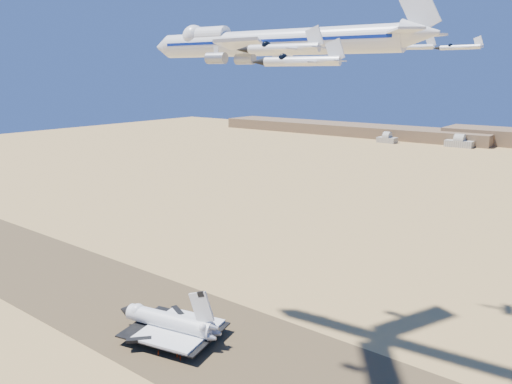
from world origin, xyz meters
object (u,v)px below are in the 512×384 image
Objects in this scene: shuttle at (169,323)px; crew_a at (177,355)px; crew_c at (180,358)px; chase_jet_a at (281,48)px; crew_b at (159,353)px; chase_jet_c at (410,47)px; chase_jet_b at (299,61)px; chase_jet_d at (459,47)px; carrier_747 at (263,43)px.

crew_a is (10.55, -6.66, -3.87)m from shuttle.
crew_c is 0.10× the size of chase_jet_a.
chase_jet_a is (46.82, -18.28, 83.24)m from crew_c.
chase_jet_a reaches higher than crew_b.
chase_jet_a is 89.23m from chase_jet_c.
crew_a is 98.09m from chase_jet_a.
chase_jet_b reaches higher than shuttle.
shuttle is 19.93× the size of crew_a.
chase_jet_d reaches higher than crew_b.
shuttle is 23.35× the size of crew_c.
chase_jet_b is at bearing -89.36° from chase_jet_c.
carrier_747 is 69.34m from chase_jet_d.
crew_b is 7.16m from crew_c.
chase_jet_b is (57.23, -28.84, 80.82)m from crew_c.
crew_b is 1.00× the size of crew_c.
carrier_747 is 54.54× the size of crew_b.
chase_jet_c reaches higher than crew_b.
chase_jet_a is at bearing -35.63° from shuttle.
chase_jet_a is at bearing -84.79° from chase_jet_d.
chase_jet_d reaches higher than chase_jet_a.
chase_jet_d reaches higher than crew_c.
crew_c is (1.79, -0.50, -0.13)m from crew_a.
chase_jet_d is at bearing -26.92° from crew_a.
carrier_747 is 5.22× the size of chase_jet_d.
crew_c is (12.34, -7.16, -4.01)m from shuttle.
crew_b is 0.10× the size of chase_jet_d.
crew_b is 0.10× the size of chase_jet_c.
shuttle is at bearing 23.96° from crew_c.
carrier_747 is 6.11× the size of chase_jet_b.
chase_jet_b is (59.02, -29.34, 80.69)m from crew_a.
shuttle is at bearing -16.88° from crew_b.
carrier_747 reaches higher than chase_jet_a.
crew_b is at bearing 118.71° from crew_a.
crew_a is at bearing -129.88° from chase_jet_c.
chase_jet_b is at bearing -54.53° from carrier_747.
shuttle is at bearing -147.08° from carrier_747.
chase_jet_d is (46.51, 84.88, 87.62)m from crew_a.
carrier_747 reaches higher than crew_b.
chase_jet_c reaches higher than crew_a.
carrier_747 is at bearing -79.92° from crew_b.
chase_jet_a is at bearing -94.36° from chase_jet_c.
chase_jet_c is at bearing 56.33° from carrier_747.
chase_jet_c is 1.00× the size of chase_jet_d.
shuttle is 2.22× the size of chase_jet_a.
crew_b is 0.11× the size of chase_jet_b.
crew_a is 1.17× the size of crew_b.
crew_b is 106.56m from chase_jet_b.
crew_a is 117.30m from chase_jet_c.
carrier_747 reaches higher than chase_jet_d.
crew_a reaches higher than crew_c.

